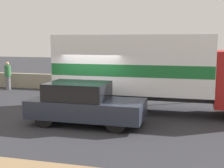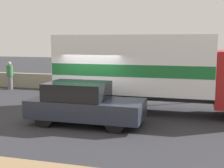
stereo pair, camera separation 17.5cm
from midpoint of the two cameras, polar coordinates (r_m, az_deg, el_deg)
name	(u,v)px [view 2 (the right image)]	position (r m, az deg, el deg)	size (l,w,h in m)	color
ground_plane	(81,122)	(12.06, -5.25, -6.90)	(80.00, 80.00, 0.00)	#2D2D33
stone_wall_backdrop	(125,84)	(18.69, 2.62, -0.05)	(60.00, 0.35, 0.93)	gray
box_truck	(152,69)	(13.41, 7.67, 2.76)	(8.77, 2.35, 3.32)	maroon
car_hatchback	(84,104)	(11.58, -4.77, -3.58)	(4.24, 1.81, 1.56)	#282D3D
pedestrian	(10,75)	(20.60, -17.94, 1.57)	(0.38, 0.38, 1.76)	slate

